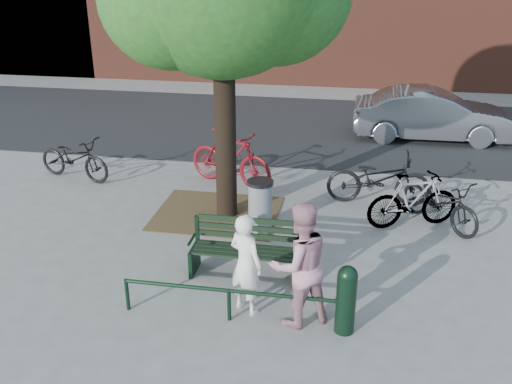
% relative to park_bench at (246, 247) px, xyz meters
% --- Properties ---
extents(ground, '(90.00, 90.00, 0.00)m').
position_rel_park_bench_xyz_m(ground, '(0.00, -0.08, -0.48)').
color(ground, gray).
rests_on(ground, ground).
extents(dirt_pit, '(2.40, 2.00, 0.02)m').
position_rel_park_bench_xyz_m(dirt_pit, '(-1.00, 2.12, -0.47)').
color(dirt_pit, brown).
rests_on(dirt_pit, ground).
extents(road, '(40.00, 7.00, 0.01)m').
position_rel_park_bench_xyz_m(road, '(0.00, 8.42, -0.47)').
color(road, black).
rests_on(road, ground).
extents(park_bench, '(1.74, 0.54, 0.97)m').
position_rel_park_bench_xyz_m(park_bench, '(0.00, 0.00, 0.00)').
color(park_bench, black).
rests_on(park_bench, ground).
extents(guard_railing, '(3.06, 0.06, 0.51)m').
position_rel_park_bench_xyz_m(guard_railing, '(0.00, -1.28, -0.08)').
color(guard_railing, black).
rests_on(guard_railing, ground).
extents(person_left, '(0.66, 0.60, 1.52)m').
position_rel_park_bench_xyz_m(person_left, '(0.19, -0.99, 0.28)').
color(person_left, white).
rests_on(person_left, ground).
extents(person_right, '(1.11, 1.04, 1.81)m').
position_rel_park_bench_xyz_m(person_right, '(0.95, -1.13, 0.43)').
color(person_right, '#BB808D').
rests_on(person_right, ground).
extents(bollard, '(0.27, 0.27, 1.01)m').
position_rel_park_bench_xyz_m(bollard, '(1.60, -1.25, 0.06)').
color(bollard, black).
rests_on(bollard, ground).
extents(litter_bin, '(0.48, 0.48, 0.98)m').
position_rel_park_bench_xyz_m(litter_bin, '(-0.05, 1.58, 0.02)').
color(litter_bin, gray).
rests_on(litter_bin, ground).
extents(bicycle_a, '(1.98, 1.12, 0.99)m').
position_rel_park_bench_xyz_m(bicycle_a, '(-4.61, 3.40, 0.01)').
color(bicycle_a, black).
rests_on(bicycle_a, ground).
extents(bicycle_b, '(2.15, 1.34, 1.25)m').
position_rel_park_bench_xyz_m(bicycle_b, '(-1.06, 3.65, 0.15)').
color(bicycle_b, '#5F0D12').
rests_on(bicycle_b, ground).
extents(bicycle_c, '(2.09, 0.77, 1.09)m').
position_rel_park_bench_xyz_m(bicycle_c, '(2.12, 3.19, 0.07)').
color(bicycle_c, black).
rests_on(bicycle_c, ground).
extents(bicycle_d, '(1.84, 1.11, 1.07)m').
position_rel_park_bench_xyz_m(bicycle_d, '(2.72, 2.23, 0.06)').
color(bicycle_d, gray).
rests_on(bicycle_d, ground).
extents(bicycle_e, '(1.69, 1.82, 0.97)m').
position_rel_park_bench_xyz_m(bicycle_e, '(3.24, 2.38, 0.01)').
color(bicycle_e, black).
rests_on(bicycle_e, ground).
extents(parked_car, '(4.22, 1.55, 1.38)m').
position_rel_park_bench_xyz_m(parked_car, '(3.63, 7.86, 0.21)').
color(parked_car, gray).
rests_on(parked_car, ground).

